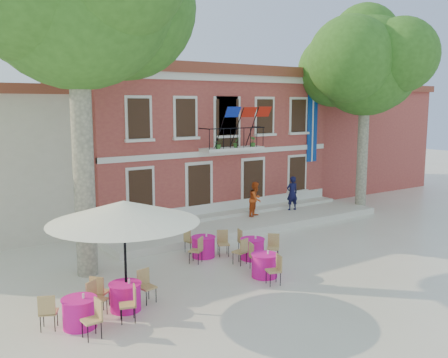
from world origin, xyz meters
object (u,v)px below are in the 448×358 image
(cafe_table_1, at_px, (265,264))
(cafe_table_2, at_px, (79,311))
(patio_umbrella, at_px, (124,212))
(pedestrian_navy, at_px, (292,193))
(plane_tree_east, at_px, (366,66))
(pedestrian_orange, at_px, (256,199))
(cafe_table_0, at_px, (125,295))
(cafe_table_4, at_px, (252,248))
(cafe_table_3, at_px, (203,246))

(cafe_table_1, height_order, cafe_table_2, same)
(patio_umbrella, relative_size, pedestrian_navy, 2.39)
(plane_tree_east, xyz_separation_m, pedestrian_orange, (-6.41, 0.92, -6.40))
(cafe_table_0, bearing_deg, cafe_table_4, 16.03)
(cafe_table_3, bearing_deg, plane_tree_east, 11.50)
(cafe_table_2, relative_size, cafe_table_3, 1.00)
(cafe_table_2, bearing_deg, patio_umbrella, 16.01)
(cafe_table_3, xyz_separation_m, cafe_table_4, (1.33, -1.25, 0.00))
(cafe_table_1, xyz_separation_m, cafe_table_4, (0.82, 1.71, 0.01))
(patio_umbrella, height_order, cafe_table_4, patio_umbrella)
(plane_tree_east, distance_m, cafe_table_2, 19.34)
(patio_umbrella, height_order, pedestrian_orange, patio_umbrella)
(cafe_table_1, relative_size, cafe_table_2, 1.05)
(pedestrian_navy, bearing_deg, cafe_table_4, 46.90)
(pedestrian_orange, relative_size, cafe_table_3, 0.89)
(cafe_table_0, bearing_deg, cafe_table_3, 33.53)
(pedestrian_orange, distance_m, cafe_table_4, 5.83)
(cafe_table_0, relative_size, cafe_table_3, 0.99)
(pedestrian_orange, distance_m, cafe_table_2, 12.52)
(pedestrian_navy, height_order, cafe_table_4, pedestrian_navy)
(pedestrian_navy, height_order, cafe_table_0, pedestrian_navy)
(pedestrian_navy, xyz_separation_m, cafe_table_1, (-6.87, -6.26, -0.74))
(plane_tree_east, bearing_deg, cafe_table_2, -162.07)
(plane_tree_east, xyz_separation_m, cafe_table_2, (-17.11, -5.54, -7.11))
(pedestrian_orange, height_order, cafe_table_2, pedestrian_orange)
(cafe_table_2, xyz_separation_m, cafe_table_4, (7.05, 1.97, 0.00))
(patio_umbrella, bearing_deg, cafe_table_2, -163.99)
(pedestrian_orange, distance_m, cafe_table_3, 5.98)
(plane_tree_east, relative_size, cafe_table_3, 5.47)
(patio_umbrella, bearing_deg, cafe_table_4, 15.53)
(patio_umbrella, distance_m, pedestrian_orange, 11.17)
(cafe_table_0, height_order, cafe_table_4, same)
(plane_tree_east, bearing_deg, cafe_table_4, -160.50)
(cafe_table_0, bearing_deg, plane_tree_east, 18.27)
(cafe_table_0, bearing_deg, patio_umbrella, 48.11)
(cafe_table_1, relative_size, cafe_table_4, 1.08)
(pedestrian_orange, bearing_deg, cafe_table_3, -173.83)
(plane_tree_east, xyz_separation_m, cafe_table_4, (-10.06, -3.56, -7.11))
(cafe_table_2, distance_m, cafe_table_4, 7.32)
(cafe_table_2, distance_m, cafe_table_3, 6.57)
(cafe_table_2, relative_size, cafe_table_4, 1.03)
(cafe_table_1, bearing_deg, pedestrian_navy, 42.35)
(patio_umbrella, distance_m, cafe_table_3, 5.61)
(plane_tree_east, xyz_separation_m, patio_umbrella, (-15.66, -5.12, -4.79))
(patio_umbrella, xyz_separation_m, cafe_table_3, (4.27, 2.80, -2.31))
(cafe_table_0, distance_m, cafe_table_4, 5.89)
(cafe_table_0, bearing_deg, pedestrian_orange, 33.25)
(plane_tree_east, relative_size, cafe_table_4, 5.61)
(pedestrian_navy, xyz_separation_m, pedestrian_orange, (-2.39, -0.07, -0.03))
(patio_umbrella, height_order, cafe_table_0, patio_umbrella)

